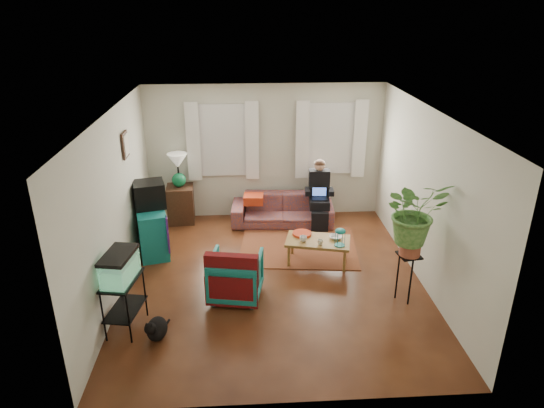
{
  "coord_description": "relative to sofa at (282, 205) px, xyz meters",
  "views": [
    {
      "loc": [
        -0.43,
        -6.45,
        3.99
      ],
      "look_at": [
        0.0,
        0.4,
        1.1
      ],
      "focal_mm": 32.0,
      "sensor_mm": 36.0,
      "label": 1
    }
  ],
  "objects": [
    {
      "name": "wall_right",
      "position": [
        1.95,
        -2.05,
        0.92
      ],
      "size": [
        0.01,
        5.0,
        2.6
      ],
      "primitive_type": "cube",
      "color": "silver",
      "rests_on": "floor"
    },
    {
      "name": "cup_b",
      "position": [
        0.45,
        -1.75,
        0.09
      ],
      "size": [
        0.11,
        0.11,
        0.09
      ],
      "primitive_type": "imported",
      "rotation": [
        0.0,
        0.0,
        -0.23
      ],
      "color": "beige",
      "rests_on": "coffee_table"
    },
    {
      "name": "black_cat",
      "position": [
        -1.88,
        -3.36,
        -0.2
      ],
      "size": [
        0.37,
        0.46,
        0.34
      ],
      "primitive_type": "ellipsoid",
      "rotation": [
        0.0,
        0.0,
        -0.3
      ],
      "color": "black",
      "rests_on": "floor"
    },
    {
      "name": "seated_person",
      "position": [
        0.69,
        -0.05,
        0.2
      ],
      "size": [
        0.52,
        0.62,
        1.14
      ],
      "primitive_type": null,
      "rotation": [
        0.0,
        0.0,
        -0.07
      ],
      "color": "black",
      "rests_on": "sofa"
    },
    {
      "name": "wall_left",
      "position": [
        -2.55,
        -2.05,
        0.92
      ],
      "size": [
        0.01,
        5.0,
        2.6
      ],
      "primitive_type": "cube",
      "color": "silver",
      "rests_on": "floor"
    },
    {
      "name": "side_table",
      "position": [
        -1.95,
        0.21,
        -0.01
      ],
      "size": [
        0.52,
        0.52,
        0.72
      ],
      "primitive_type": "cube",
      "rotation": [
        0.0,
        0.0,
        0.06
      ],
      "color": "#3D2217",
      "rests_on": "floor"
    },
    {
      "name": "aquarium",
      "position": [
        -2.3,
        -3.12,
        0.55
      ],
      "size": [
        0.43,
        0.65,
        0.39
      ],
      "primitive_type": "cube",
      "rotation": [
        0.0,
        0.0,
        -0.17
      ],
      "color": "#7FD899",
      "rests_on": "aquarium_stand"
    },
    {
      "name": "wall_front",
      "position": [
        -0.3,
        -4.55,
        0.92
      ],
      "size": [
        4.5,
        0.01,
        2.6
      ],
      "primitive_type": "cube",
      "color": "silver",
      "rests_on": "floor"
    },
    {
      "name": "plant_stand",
      "position": [
        1.54,
        -2.71,
        -0.01
      ],
      "size": [
        0.35,
        0.35,
        0.73
      ],
      "primitive_type": "cube",
      "rotation": [
        0.0,
        0.0,
        0.15
      ],
      "color": "black",
      "rests_on": "floor"
    },
    {
      "name": "potted_plant",
      "position": [
        1.54,
        -2.71,
        0.86
      ],
      "size": [
        0.94,
        0.84,
        0.93
      ],
      "primitive_type": "imported",
      "rotation": [
        0.0,
        0.0,
        0.15
      ],
      "color": "#599947",
      "rests_on": "plant_stand"
    },
    {
      "name": "ceiling",
      "position": [
        -0.3,
        -2.05,
        2.22
      ],
      "size": [
        4.5,
        5.0,
        0.01
      ],
      "primitive_type": "cube",
      "color": "white",
      "rests_on": "wall_back"
    },
    {
      "name": "birdcage",
      "position": [
        0.76,
        -1.79,
        0.19
      ],
      "size": [
        0.2,
        0.2,
        0.3
      ],
      "primitive_type": null,
      "rotation": [
        0.0,
        0.0,
        -0.23
      ],
      "color": "#115B6B",
      "rests_on": "coffee_table"
    },
    {
      "name": "window_right",
      "position": [
        0.95,
        0.43,
        1.17
      ],
      "size": [
        1.08,
        0.04,
        1.38
      ],
      "primitive_type": "cube",
      "color": "white",
      "rests_on": "wall_back"
    },
    {
      "name": "floor",
      "position": [
        -0.3,
        -2.05,
        -0.38
      ],
      "size": [
        4.5,
        5.0,
        0.01
      ],
      "primitive_type": "cube",
      "color": "#4F2B14",
      "rests_on": "ground"
    },
    {
      "name": "serape_throw",
      "position": [
        -0.93,
        -2.75,
        0.15
      ],
      "size": [
        0.76,
        0.3,
        0.61
      ],
      "primitive_type": "cube",
      "rotation": [
        0.0,
        0.0,
        -0.18
      ],
      "color": "#9E0A0A",
      "rests_on": "armchair"
    },
    {
      "name": "armchair",
      "position": [
        -0.88,
        -2.47,
        -0.01
      ],
      "size": [
        0.83,
        0.79,
        0.73
      ],
      "primitive_type": "imported",
      "rotation": [
        0.0,
        0.0,
        2.96
      ],
      "color": "navy",
      "rests_on": "floor"
    },
    {
      "name": "curtains_left",
      "position": [
        -1.1,
        0.35,
        1.17
      ],
      "size": [
        1.36,
        0.06,
        1.5
      ],
      "primitive_type": "cube",
      "color": "white",
      "rests_on": "wall_back"
    },
    {
      "name": "cup_a",
      "position": [
        0.2,
        -1.61,
        0.09
      ],
      "size": [
        0.14,
        0.14,
        0.09
      ],
      "primitive_type": "imported",
      "rotation": [
        0.0,
        0.0,
        -0.23
      ],
      "color": "white",
      "rests_on": "coffee_table"
    },
    {
      "name": "curtains_right",
      "position": [
        0.95,
        0.35,
        1.17
      ],
      "size": [
        1.36,
        0.06,
        1.5
      ],
      "primitive_type": "cube",
      "color": "white",
      "rests_on": "wall_back"
    },
    {
      "name": "snack_tray",
      "position": [
        0.21,
        -1.37,
        0.06
      ],
      "size": [
        0.38,
        0.38,
        0.04
      ],
      "primitive_type": "cylinder",
      "rotation": [
        0.0,
        0.0,
        -0.23
      ],
      "color": "#B21414",
      "rests_on": "coffee_table"
    },
    {
      "name": "window_left",
      "position": [
        -1.1,
        0.43,
        1.17
      ],
      "size": [
        1.08,
        0.04,
        1.38
      ],
      "primitive_type": "cube",
      "color": "white",
      "rests_on": "wall_back"
    },
    {
      "name": "table_lamp",
      "position": [
        -1.95,
        0.21,
        0.66
      ],
      "size": [
        0.39,
        0.39,
        0.66
      ],
      "primitive_type": null,
      "rotation": [
        0.0,
        0.0,
        0.06
      ],
      "color": "white",
      "rests_on": "side_table"
    },
    {
      "name": "coffee_table",
      "position": [
        0.45,
        -1.57,
        -0.16
      ],
      "size": [
        1.12,
        0.78,
        0.42
      ],
      "primitive_type": "cube",
      "rotation": [
        0.0,
        0.0,
        -0.23
      ],
      "color": "brown",
      "rests_on": "floor"
    },
    {
      "name": "area_rug",
      "position": [
        0.2,
        -0.99,
        -0.37
      ],
      "size": [
        2.16,
        1.8,
        0.01
      ],
      "primitive_type": "cube",
      "rotation": [
        0.0,
        0.0,
        -0.1
      ],
      "color": "brown",
      "rests_on": "floor"
    },
    {
      "name": "bowl",
      "position": [
        0.74,
        -1.55,
        0.07
      ],
      "size": [
        0.24,
        0.24,
        0.05
      ],
      "primitive_type": "imported",
      "rotation": [
        0.0,
        0.0,
        -0.23
      ],
      "color": "white",
      "rests_on": "coffee_table"
    },
    {
      "name": "crt_tv",
      "position": [
        -2.3,
        -0.93,
        0.65
      ],
      "size": [
        0.59,
        0.56,
        0.43
      ],
      "primitive_type": "cube",
      "rotation": [
        0.0,
        0.0,
        0.25
      ],
      "color": "black",
      "rests_on": "dresser"
    },
    {
      "name": "dresser",
      "position": [
        -2.29,
        -1.02,
        0.03
      ],
      "size": [
        0.66,
        0.98,
        0.81
      ],
      "primitive_type": "cube",
      "rotation": [
        0.0,
        0.0,
        0.25
      ],
      "color": "#136575",
      "rests_on": "floor"
    },
    {
      "name": "aquarium_stand",
      "position": [
        -2.3,
        -3.12,
        -0.01
      ],
      "size": [
        0.47,
        0.71,
        0.73
      ],
      "primitive_type": "cube",
      "rotation": [
        0.0,
        0.0,
        -0.17
      ],
      "color": "black",
      "rests_on": "floor"
    },
    {
      "name": "sofa",
      "position": [
        0.0,
        0.0,
        0.0
      ],
      "size": [
        1.97,
        0.9,
        0.75
      ],
      "primitive_type": "imported",
      "rotation": [
        0.0,
        0.0,
        -0.07
      ],
      "color": "brown",
      "rests_on": "floor"
    },
    {
      "name": "wall_back",
      "position": [
        -0.3,
        0.45,
        0.92
      ],
      "size": [
        4.5,
        0.01,
        2.6
      ],
      "primitive_type": "cube",
      "color": "silver",
      "rests_on": "floor"
    },
    {
      "name": "picture_frame",
      "position": [
        -2.52,
        -1.2,
        1.57
      ],
      "size": [
        0.04,
        0.32,
        0.4
      ],
      "primitive_type": "cube",
      "color": "#3D2616",
      "rests_on": "wall_left"
    }
  ]
}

